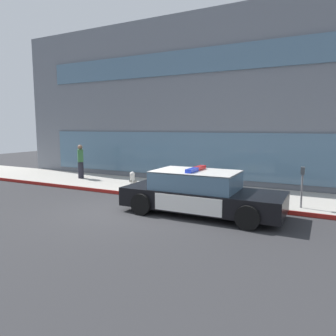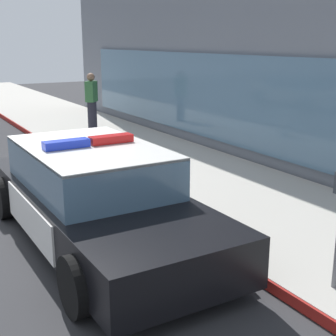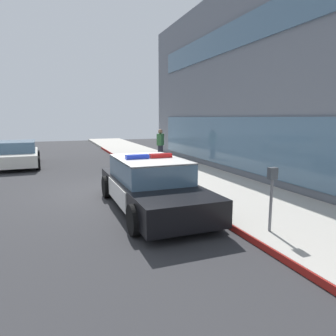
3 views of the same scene
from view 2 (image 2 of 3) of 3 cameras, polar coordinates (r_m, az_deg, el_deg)
ground at (r=9.12m, az=-18.96°, el=-3.82°), size 48.00×48.00×0.00m
sidewalk at (r=10.37m, az=1.27°, el=-0.30°), size 48.00×3.40×0.15m
curb_red_paint at (r=9.62m, az=-7.48°, el=-1.66°), size 28.80×0.04×0.14m
police_cruiser at (r=6.87m, az=-8.69°, el=-3.28°), size 5.08×2.11×1.49m
fire_hydrant at (r=11.01m, az=-6.89°, el=2.79°), size 0.34×0.39×0.73m
pedestrian_on_sidewalk at (r=14.87m, az=-9.10°, el=7.88°), size 0.47×0.46×1.71m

